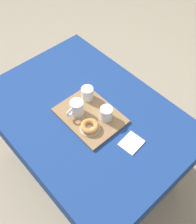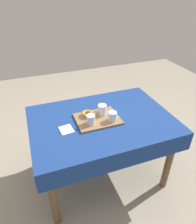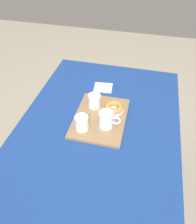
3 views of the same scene
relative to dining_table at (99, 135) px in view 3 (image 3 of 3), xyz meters
The scene contains 9 objects.
ground_plane 0.63m from the dining_table, ahead, with size 6.00×6.00×0.00m, color gray.
dining_table is the anchor object (origin of this frame).
serving_tray 0.11m from the dining_table, behind, with size 0.38×0.29×0.02m, color olive.
tea_mug_left 0.17m from the dining_table, 65.42° to the left, with size 0.08×0.12×0.10m.
water_glass_near 0.18m from the dining_table, 47.39° to the right, with size 0.07×0.07×0.08m.
water_glass_far 0.20m from the dining_table, 155.24° to the right, with size 0.07×0.07×0.08m.
donut_plate_left 0.18m from the dining_table, 150.10° to the left, with size 0.12×0.12×0.01m, color silver.
sugar_donut_left 0.19m from the dining_table, 150.10° to the left, with size 0.11×0.11×0.03m, color #BC7F3D.
paper_napkin 0.35m from the dining_table, behind, with size 0.10×0.12×0.01m, color white.
Camera 3 is at (0.82, 0.20, 1.61)m, focal length 34.64 mm.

